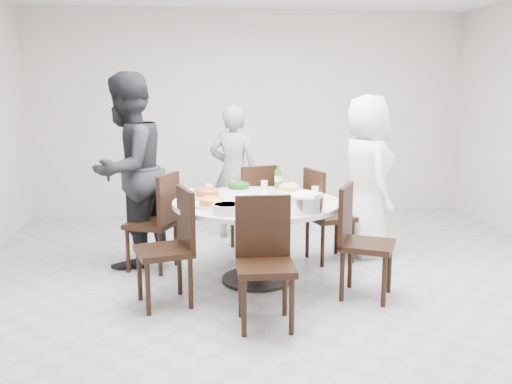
{
  "coord_description": "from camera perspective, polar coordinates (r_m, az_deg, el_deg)",
  "views": [
    {
      "loc": [
        -0.84,
        -4.5,
        1.72
      ],
      "look_at": [
        -0.26,
        0.26,
        0.82
      ],
      "focal_mm": 38.0,
      "sensor_mm": 36.0,
      "label": 1
    }
  ],
  "objects": [
    {
      "name": "rice_bowl",
      "position": [
        4.42,
        5.21,
        -1.26
      ],
      "size": [
        0.29,
        0.29,
        0.13
      ],
      "primitive_type": "cylinder",
      "color": "silver",
      "rests_on": "dining_table"
    },
    {
      "name": "chopsticks",
      "position": [
        5.46,
        -0.59,
        0.46
      ],
      "size": [
        0.24,
        0.04,
        0.01
      ],
      "primitive_type": null,
      "color": "tan",
      "rests_on": "dining_table"
    },
    {
      "name": "diner_left",
      "position": [
        5.45,
        -13.35,
        2.23
      ],
      "size": [
        1.07,
        1.15,
        1.9
      ],
      "primitive_type": "imported",
      "rotation": [
        0.0,
        0.0,
        4.22
      ],
      "color": "black",
      "rests_on": "floor"
    },
    {
      "name": "dish_tofu",
      "position": [
        4.57,
        -4.63,
        -1.19
      ],
      "size": [
        0.28,
        0.28,
        0.07
      ],
      "primitive_type": "cylinder",
      "color": "white",
      "rests_on": "dining_table"
    },
    {
      "name": "chair_ne",
      "position": [
        5.56,
        7.81,
        -2.42
      ],
      "size": [
        0.51,
        0.51,
        0.95
      ],
      "primitive_type": "cube",
      "rotation": [
        0.0,
        0.0,
        1.81
      ],
      "color": "black",
      "rests_on": "floor"
    },
    {
      "name": "soup_bowl",
      "position": [
        4.34,
        -2.96,
        -1.78
      ],
      "size": [
        0.25,
        0.25,
        0.08
      ],
      "primitive_type": "cylinder",
      "color": "white",
      "rests_on": "dining_table"
    },
    {
      "name": "tea_cups",
      "position": [
        5.46,
        -0.98,
        0.82
      ],
      "size": [
        0.07,
        0.07,
        0.08
      ],
      "primitive_type": "cylinder",
      "color": "white",
      "rests_on": "dining_table"
    },
    {
      "name": "beverage_bottle",
      "position": [
        5.39,
        2.35,
        1.59
      ],
      "size": [
        0.07,
        0.07,
        0.25
      ],
      "primitive_type": "cylinder",
      "color": "#346D2B",
      "rests_on": "dining_table"
    },
    {
      "name": "dish_orange",
      "position": [
        4.97,
        -5.11,
        -0.22
      ],
      "size": [
        0.28,
        0.28,
        0.08
      ],
      "primitive_type": "cylinder",
      "color": "white",
      "rests_on": "dining_table"
    },
    {
      "name": "dining_table",
      "position": [
        4.93,
        0.07,
        -5.19
      ],
      "size": [
        1.5,
        1.5,
        0.75
      ],
      "primitive_type": "cylinder",
      "color": "white",
      "rests_on": "floor"
    },
    {
      "name": "chair_nw",
      "position": [
        5.33,
        -10.96,
        -3.08
      ],
      "size": [
        0.55,
        0.55,
        0.95
      ],
      "primitive_type": "cube",
      "rotation": [
        0.0,
        0.0,
        4.29
      ],
      "color": "black",
      "rests_on": "floor"
    },
    {
      "name": "chair_se",
      "position": [
        4.62,
        11.65,
        -5.22
      ],
      "size": [
        0.57,
        0.57,
        0.95
      ],
      "primitive_type": "cube",
      "rotation": [
        0.0,
        0.0,
        7.37
      ],
      "color": "black",
      "rests_on": "floor"
    },
    {
      "name": "dish_redbrown",
      "position": [
        4.78,
        5.31,
        -0.71
      ],
      "size": [
        0.27,
        0.27,
        0.07
      ],
      "primitive_type": "cylinder",
      "color": "white",
      "rests_on": "dining_table"
    },
    {
      "name": "diner_right",
      "position": [
        5.75,
        11.48,
        1.63
      ],
      "size": [
        0.61,
        0.87,
        1.68
      ],
      "primitive_type": "imported",
      "rotation": [
        0.0,
        0.0,
        1.67
      ],
      "color": "white",
      "rests_on": "floor"
    },
    {
      "name": "wall_back",
      "position": [
        7.56,
        -0.51,
        8.2
      ],
      "size": [
        6.0,
        0.01,
        2.8
      ],
      "primitive_type": "cube",
      "color": "silver",
      "rests_on": "ground"
    },
    {
      "name": "wall_front",
      "position": [
        1.75,
        21.86,
        -0.65
      ],
      "size": [
        6.0,
        0.01,
        2.8
      ],
      "primitive_type": "cube",
      "color": "silver",
      "rests_on": "ground"
    },
    {
      "name": "chair_n",
      "position": [
        5.87,
        -0.36,
        -1.61
      ],
      "size": [
        0.53,
        0.53,
        0.95
      ],
      "primitive_type": "cube",
      "rotation": [
        0.0,
        0.0,
        3.45
      ],
      "color": "black",
      "rests_on": "floor"
    },
    {
      "name": "floor",
      "position": [
        4.89,
        3.48,
        -9.97
      ],
      "size": [
        6.0,
        6.0,
        0.01
      ],
      "primitive_type": "cube",
      "color": "#A7A7AC",
      "rests_on": "ground"
    },
    {
      "name": "chair_s",
      "position": [
        3.98,
        1.0,
        -7.6
      ],
      "size": [
        0.43,
        0.43,
        0.95
      ],
      "primitive_type": "cube",
      "rotation": [
        0.0,
        0.0,
        6.25
      ],
      "color": "black",
      "rests_on": "floor"
    },
    {
      "name": "diner_middle",
      "position": [
        6.33,
        -2.36,
        2.08
      ],
      "size": [
        0.65,
        0.52,
        1.56
      ],
      "primitive_type": "imported",
      "rotation": [
        0.0,
        0.0,
        2.85
      ],
      "color": "black",
      "rests_on": "floor"
    },
    {
      "name": "chair_sw",
      "position": [
        4.43,
        -9.7,
        -5.86
      ],
      "size": [
        0.52,
        0.52,
        0.95
      ],
      "primitive_type": "cube",
      "rotation": [
        0.0,
        0.0,
        4.99
      ],
      "color": "black",
      "rests_on": "floor"
    },
    {
      "name": "dish_greens",
      "position": [
        5.32,
        -1.83,
        0.49
      ],
      "size": [
        0.27,
        0.27,
        0.07
      ],
      "primitive_type": "cylinder",
      "color": "white",
      "rests_on": "dining_table"
    },
    {
      "name": "dish_pale",
      "position": [
        5.22,
        3.49,
        0.27
      ],
      "size": [
        0.25,
        0.25,
        0.07
      ],
      "primitive_type": "cylinder",
      "color": "white",
      "rests_on": "dining_table"
    }
  ]
}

